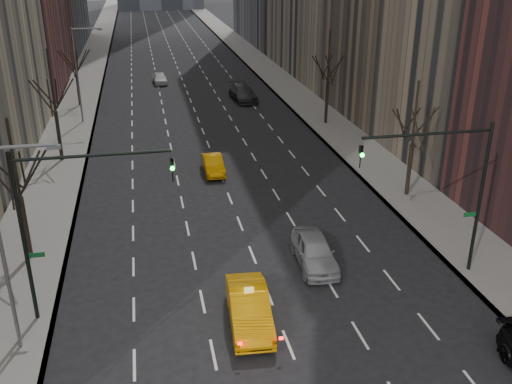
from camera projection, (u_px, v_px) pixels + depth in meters
sidewalk_left at (89, 73)px, 78.10m from camera, size 4.50×320.00×0.15m
sidewalk_right at (263, 66)px, 82.59m from camera, size 4.50×320.00×0.15m
tree_lw_b at (20, 197)px, 29.82m from camera, size 3.36×3.50×7.82m
tree_lw_c at (56, 112)px, 44.13m from camera, size 3.36×3.50×8.74m
tree_lw_d at (76, 73)px, 60.55m from camera, size 3.36×3.50×7.36m
tree_rw_b at (412, 144)px, 37.83m from camera, size 3.36×3.50×7.82m
tree_rw_c at (328, 83)px, 53.94m from camera, size 3.36×3.50×8.74m
traffic_mast_left at (61, 208)px, 24.24m from camera, size 6.69×0.39×8.00m
traffic_mast_right at (452, 177)px, 27.58m from camera, size 6.69×0.39×8.00m
streetlight_near at (8, 230)px, 22.07m from camera, size 2.83×0.22×9.00m
streetlight_far at (80, 65)px, 53.64m from camera, size 2.83×0.22×9.00m
taxi_sedan at (249, 308)px, 25.53m from camera, size 2.08×5.12×1.65m
silver_sedan_ahead at (315, 251)px, 30.37m from camera, size 2.19×4.89×1.63m
far_taxi at (213, 165)px, 43.08m from camera, size 1.41×4.02×1.32m
far_suv_grey at (243, 93)px, 63.85m from camera, size 2.77×5.93×1.67m
far_car_white at (160, 78)px, 72.06m from camera, size 1.83×4.11×1.37m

